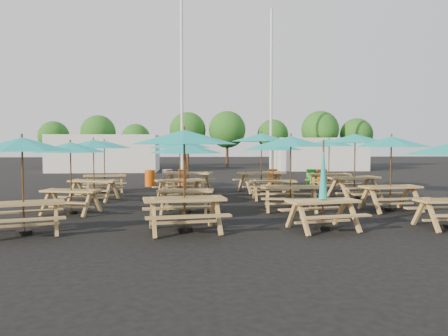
{
  "coord_description": "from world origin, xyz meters",
  "views": [
    {
      "loc": [
        -1.23,
        -16.01,
        2.02
      ],
      "look_at": [
        0.0,
        1.5,
        1.1
      ],
      "focal_mm": 35.0,
      "sensor_mm": 36.0,
      "label": 1
    }
  ],
  "objects": [
    {
      "name": "picnic_unit_0",
      "position": [
        -5.05,
        -5.95,
        1.94
      ],
      "size": [
        2.87,
        2.87,
        2.22
      ],
      "rotation": [
        0.0,
        0.0,
        0.32
      ],
      "color": "#AC844C",
      "rests_on": "ground"
    },
    {
      "name": "event_tent_1",
      "position": [
        9.0,
        19.0,
        1.3
      ],
      "size": [
        7.0,
        4.0,
        2.6
      ],
      "primitive_type": "cube",
      "color": "silver",
      "rests_on": "ground"
    },
    {
      "name": "tree_1",
      "position": [
        -9.74,
        23.9,
        3.15
      ],
      "size": [
        3.11,
        3.11,
        4.72
      ],
      "color": "#382314",
      "rests_on": "ground"
    },
    {
      "name": "tree_6",
      "position": [
        10.23,
        22.9,
        3.43
      ],
      "size": [
        3.38,
        3.38,
        5.13
      ],
      "color": "#382314",
      "rests_on": "ground"
    },
    {
      "name": "waste_bin_3",
      "position": [
        2.78,
        5.87,
        0.4
      ],
      "size": [
        0.5,
        0.5,
        0.8
      ],
      "primitive_type": "cylinder",
      "color": "#CB4F0B",
      "rests_on": "ground"
    },
    {
      "name": "picnic_unit_3",
      "position": [
        -5.02,
        2.91,
        1.96
      ],
      "size": [
        2.7,
        2.7,
        2.23
      ],
      "rotation": [
        0.0,
        0.0,
        0.2
      ],
      "color": "#AC844C",
      "rests_on": "ground"
    },
    {
      "name": "picnic_unit_8",
      "position": [
        1.84,
        -5.9,
        0.88
      ],
      "size": [
        1.95,
        1.79,
        2.15
      ],
      "rotation": [
        0.0,
        0.0,
        0.21
      ],
      "color": "#AC844C",
      "rests_on": "ground"
    },
    {
      "name": "event_tent_0",
      "position": [
        -8.0,
        18.0,
        1.4
      ],
      "size": [
        8.0,
        4.0,
        2.8
      ],
      "primitive_type": "cube",
      "color": "silver",
      "rests_on": "ground"
    },
    {
      "name": "tree_3",
      "position": [
        -1.75,
        24.72,
        3.41
      ],
      "size": [
        3.36,
        3.36,
        5.09
      ],
      "color": "#382314",
      "rests_on": "ground"
    },
    {
      "name": "waste_bin_4",
      "position": [
        4.73,
        5.66,
        0.4
      ],
      "size": [
        0.5,
        0.5,
        0.8
      ],
      "primitive_type": "cylinder",
      "color": "#1B971D",
      "rests_on": "ground"
    },
    {
      "name": "mast_0",
      "position": [
        -2.0,
        14.0,
        6.0
      ],
      "size": [
        0.2,
        0.2,
        12.0
      ],
      "primitive_type": "cylinder",
      "color": "silver",
      "rests_on": "ground"
    },
    {
      "name": "picnic_unit_1",
      "position": [
        -4.81,
        -2.99,
        1.86
      ],
      "size": [
        2.63,
        2.63,
        2.13
      ],
      "rotation": [
        0.0,
        0.0,
        -0.24
      ],
      "color": "#AC844C",
      "rests_on": "ground"
    },
    {
      "name": "picnic_unit_9",
      "position": [
        1.73,
        -2.89,
        2.03
      ],
      "size": [
        2.66,
        2.66,
        2.32
      ],
      "rotation": [
        0.0,
        0.0,
        -0.13
      ],
      "color": "#AC844C",
      "rests_on": "ground"
    },
    {
      "name": "waste_bin_5",
      "position": [
        5.21,
        5.44,
        0.4
      ],
      "size": [
        0.5,
        0.5,
        0.8
      ],
      "primitive_type": "cylinder",
      "color": "#CB4F0B",
      "rests_on": "ground"
    },
    {
      "name": "picnic_unit_15",
      "position": [
        4.67,
        2.63,
        2.03
      ],
      "size": [
        2.6,
        2.6,
        2.32
      ],
      "rotation": [
        0.0,
        0.0,
        -0.1
      ],
      "color": "#AC844C",
      "rests_on": "ground"
    },
    {
      "name": "picnic_unit_6",
      "position": [
        -1.72,
        0.11,
        1.97
      ],
      "size": [
        2.93,
        2.93,
        2.25
      ],
      "rotation": [
        0.0,
        0.0,
        0.33
      ],
      "color": "#AC844C",
      "rests_on": "ground"
    },
    {
      "name": "tree_5",
      "position": [
        6.22,
        24.67,
        2.97
      ],
      "size": [
        2.94,
        2.94,
        4.45
      ],
      "color": "#382314",
      "rests_on": "ground"
    },
    {
      "name": "tree_2",
      "position": [
        -6.39,
        23.65,
        2.62
      ],
      "size": [
        2.59,
        2.59,
        3.93
      ],
      "color": "#382314",
      "rests_on": "ground"
    },
    {
      "name": "mast_1",
      "position": [
        4.5,
        16.0,
        6.0
      ],
      "size": [
        0.2,
        0.2,
        12.0
      ],
      "primitive_type": "cylinder",
      "color": "silver",
      "rests_on": "ground"
    },
    {
      "name": "tree_0",
      "position": [
        -14.07,
        25.25,
        2.83
      ],
      "size": [
        2.8,
        2.8,
        4.24
      ],
      "color": "#382314",
      "rests_on": "ground"
    },
    {
      "name": "picnic_unit_11",
      "position": [
        1.69,
        2.6,
        2.24
      ],
      "size": [
        3.24,
        3.24,
        2.56
      ],
      "rotation": [
        0.0,
        0.0,
        0.28
      ],
      "color": "#AC844C",
      "rests_on": "ground"
    },
    {
      "name": "picnic_unit_14",
      "position": [
        4.84,
        0.02,
        2.16
      ],
      "size": [
        3.21,
        3.21,
        2.47
      ],
      "rotation": [
        0.0,
        0.0,
        0.34
      ],
      "color": "#AC844C",
      "rests_on": "ground"
    },
    {
      "name": "picnic_unit_2",
      "position": [
        -4.85,
        0.11,
        1.97
      ],
      "size": [
        2.77,
        2.77,
        2.24
      ],
      "rotation": [
        0.0,
        0.0,
        -0.24
      ],
      "color": "#AC844C",
      "rests_on": "ground"
    },
    {
      "name": "picnic_unit_7",
      "position": [
        -1.46,
        2.67,
        2.25
      ],
      "size": [
        3.25,
        3.25,
        2.57
      ],
      "rotation": [
        0.0,
        0.0,
        -0.28
      ],
      "color": "#AC844C",
      "rests_on": "ground"
    },
    {
      "name": "ground",
      "position": [
        0.0,
        0.0,
        0.0
      ],
      "size": [
        120.0,
        120.0,
        0.0
      ],
      "primitive_type": "plane",
      "color": "black",
      "rests_on": "ground"
    },
    {
      "name": "picnic_unit_4",
      "position": [
        -1.44,
        -5.9,
        2.1
      ],
      "size": [
        2.81,
        2.81,
        2.4
      ],
      "rotation": [
        0.0,
        0.0,
        0.16
      ],
      "color": "#AC844C",
      "rests_on": "ground"
    },
    {
      "name": "tree_7",
      "position": [
        13.63,
        22.92,
        2.99
      ],
      "size": [
        2.95,
        2.95,
        4.48
      ],
      "color": "#382314",
      "rests_on": "ground"
    },
    {
      "name": "waste_bin_0",
      "position": [
        -3.36,
        5.51,
        0.4
      ],
      "size": [
        0.5,
        0.5,
        0.8
      ],
      "primitive_type": "cylinder",
      "color": "#CB4F0B",
      "rests_on": "ground"
    },
    {
      "name": "tree_4",
      "position": [
        1.9,
        24.26,
        3.46
      ],
      "size": [
        3.41,
        3.41,
        5.17
      ],
      "color": "#382314",
      "rests_on": "ground"
    },
    {
      "name": "picnic_unit_10",
      "position": [
        1.69,
        -0.14,
        1.9
      ],
      "size": [
        2.3,
        2.3,
        2.16
      ],
      "rotation": [
        0.0,
        0.0,
        -0.04
      ],
      "color": "#AC844C",
      "rests_on": "ground"
    },
    {
      "name": "picnic_unit_13",
      "position": [
        4.81,
        -3.07,
        2.02
      ],
      "size": [
        2.65,
        2.65,
        2.31
      ],
      "rotation": [
        0.0,
        0.0,
        0.13
      ],
      "color": "#AC844C",
      "rests_on": "ground"
    },
    {
      "name": "waste_bin_1",
      "position": [
        -2.54,
        6.0,
        0.4
      ],
      "size": [
        0.5,
        0.5,
        0.8
      ],
      "primitive_type": "cylinder",
      "color": "gray",
      "rests_on": "ground"
    },
    {
      "name": "waste_bin_2",
      "position": [
        -1.76,
        5.87,
        0.4
      ],
      "size": [
        0.5,
        0.5,
        0.8
      ],
      "primitive_type": "cylinder",
      "color": "#CB4F0B",
      "rests_on": "ground"
    },
    {
      "name": "picnic_unit_5",
      "position": [
        -1.46,
        -3.08,
        1.84
      ],
      "size": [
        2.39,
        2.39,
        2.1
      ],
      "rotation": [
        0.0,
        0.0,
        -0.12
      ],
      "color": "#AC844C",
      "rests_on": "ground"
    }
  ]
}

